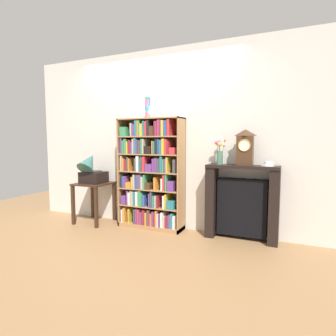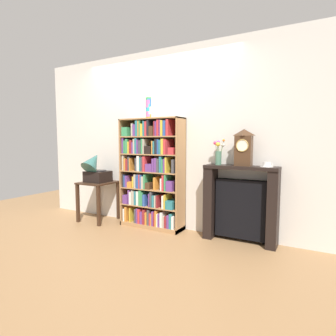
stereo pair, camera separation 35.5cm
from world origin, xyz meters
name	(u,v)px [view 1 (the left image)]	position (x,y,z in m)	size (l,w,h in m)	color
ground_plane	(147,231)	(0.00, 0.00, -0.01)	(7.71, 6.40, 0.02)	#997047
wall_back	(167,139)	(0.18, 0.33, 1.30)	(4.71, 0.08, 2.60)	silver
bookshelf	(150,176)	(-0.01, 0.14, 0.77)	(0.97, 0.30, 1.60)	#A87A4C
cup_stack	(148,108)	(-0.03, 0.11, 1.75)	(0.08, 0.08, 0.29)	orange
side_table_left	(94,192)	(-0.94, 0.03, 0.48)	(0.50, 0.53, 0.63)	#382316
gramophone	(91,170)	(-0.94, -0.02, 0.84)	(0.35, 0.45, 0.52)	black
fireplace_mantel	(242,203)	(1.30, 0.18, 0.48)	(0.91, 0.26, 0.97)	black
mantel_clock	(245,147)	(1.33, 0.16, 1.20)	(0.20, 0.14, 0.45)	#472D1C
flower_vase	(220,152)	(1.01, 0.16, 1.13)	(0.15, 0.14, 0.33)	#4C7A60
teacup_with_saucer	(268,164)	(1.60, 0.16, 1.00)	(0.15, 0.15, 0.06)	white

